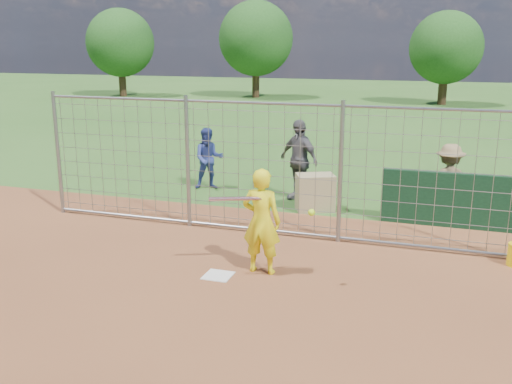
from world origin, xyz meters
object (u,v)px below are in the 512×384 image
(bystander_b, at_px, (299,160))
(bystander_c, at_px, (448,182))
(batter, at_px, (261,221))
(equipment_bin, at_px, (315,192))
(bystander_a, at_px, (209,159))

(bystander_b, bearing_deg, bystander_c, 19.82)
(batter, distance_m, equipment_bin, 3.73)
(bystander_a, relative_size, bystander_c, 0.96)
(batter, relative_size, equipment_bin, 2.13)
(batter, distance_m, bystander_a, 5.58)
(equipment_bin, bearing_deg, bystander_c, -21.31)
(bystander_a, relative_size, bystander_b, 0.81)
(bystander_b, bearing_deg, batter, -53.32)
(bystander_a, relative_size, equipment_bin, 1.92)
(bystander_b, bearing_deg, bystander_a, -157.43)
(bystander_a, height_order, bystander_c, bystander_c)
(batter, height_order, bystander_b, bystander_b)
(batter, height_order, equipment_bin, batter)
(bystander_b, xyz_separation_m, bystander_c, (3.31, -0.60, -0.14))
(bystander_a, xyz_separation_m, bystander_b, (2.38, -0.31, 0.18))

